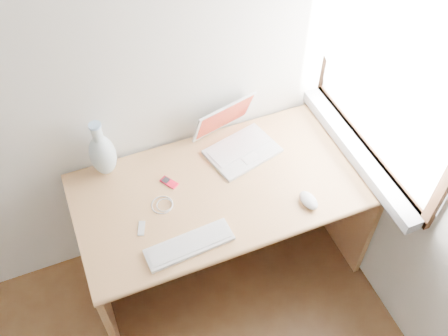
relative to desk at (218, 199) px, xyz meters
name	(u,v)px	position (x,y,z in m)	size (l,w,h in m)	color
window	(386,69)	(0.69, -0.16, 0.75)	(0.11, 0.99, 1.10)	white
desk	(218,199)	(0.00, 0.00, 0.00)	(1.40, 0.70, 0.74)	tan
laptop	(239,139)	(0.16, 0.12, 0.27)	(0.38, 0.35, 0.23)	white
external_keyboard	(189,245)	(-0.26, -0.33, 0.22)	(0.39, 0.14, 0.02)	white
mouse	(309,200)	(0.31, -0.32, 0.23)	(0.07, 0.11, 0.04)	white
ipod	(169,182)	(-0.24, 0.03, 0.22)	(0.08, 0.09, 0.01)	red
cable_coil	(162,205)	(-0.31, -0.08, 0.22)	(0.10, 0.10, 0.01)	white
remote	(141,228)	(-0.43, -0.17, 0.22)	(0.03, 0.07, 0.01)	white
vase	(102,154)	(-0.49, 0.21, 0.34)	(0.12, 0.12, 0.31)	silver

